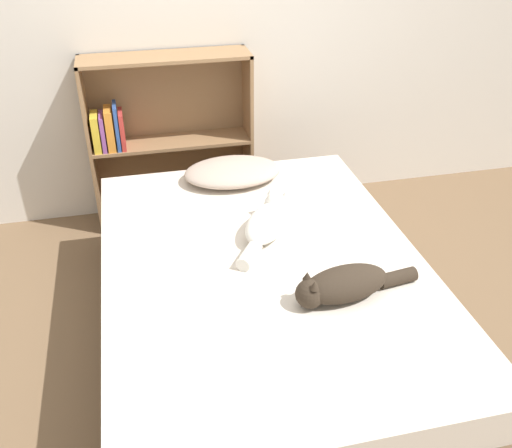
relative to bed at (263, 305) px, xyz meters
The scene contains 7 objects.
ground_plane 0.24m from the bed, ahead, with size 8.00×8.00×0.00m, color brown.
wall_back 1.78m from the bed, 90.00° to the left, with size 8.00×0.06×2.50m.
bed is the anchor object (origin of this frame).
pillow 0.83m from the bed, 88.89° to the left, with size 0.52×0.36×0.10m.
cat_light 0.39m from the bed, 70.59° to the left, with size 0.37×0.48×0.16m.
cat_dark 0.50m from the bed, 51.92° to the right, with size 0.53×0.22×0.14m.
bookshelf 1.40m from the bed, 102.71° to the left, with size 0.97×0.26×1.04m.
Camera 1 is at (-0.48, -1.95, 1.92)m, focal length 40.00 mm.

